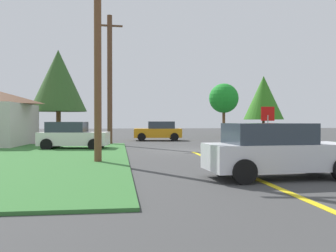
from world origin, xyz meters
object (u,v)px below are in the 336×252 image
at_px(oak_tree_right, 224,98).
at_px(utility_pole_near, 98,47).
at_px(pine_tree_center, 264,98).
at_px(stop_sign, 268,119).
at_px(car_approaching_junction, 159,131).
at_px(utility_pole_mid, 110,79).
at_px(parked_car_near_building, 72,136).
at_px(car_behind_on_main_road, 277,151).
at_px(oak_tree_left, 58,81).

bearing_deg(oak_tree_right, utility_pole_near, -117.21).
relative_size(pine_tree_center, oak_tree_right, 1.25).
bearing_deg(stop_sign, utility_pole_near, 27.12).
relative_size(car_approaching_junction, utility_pole_mid, 0.45).
relative_size(car_approaching_junction, oak_tree_right, 0.75).
xyz_separation_m(utility_pole_mid, pine_tree_center, (17.23, 15.10, -0.27)).
distance_m(car_approaching_junction, utility_pole_near, 17.64).
bearing_deg(utility_pole_near, parked_car_near_building, 104.20).
distance_m(parked_car_near_building, car_approaching_junction, 11.07).
xyz_separation_m(utility_pole_near, pine_tree_center, (17.42, 26.62, -0.28)).
relative_size(car_behind_on_main_road, utility_pole_near, 0.49).
bearing_deg(car_behind_on_main_road, parked_car_near_building, 117.52).
height_order(car_behind_on_main_road, car_approaching_junction, same).
xyz_separation_m(car_behind_on_main_road, utility_pole_near, (-5.44, 4.59, 3.81)).
relative_size(parked_car_near_building, oak_tree_right, 0.75).
bearing_deg(car_approaching_junction, stop_sign, 116.54).
distance_m(utility_pole_near, utility_pole_mid, 11.52).
bearing_deg(car_behind_on_main_road, oak_tree_left, 110.52).
relative_size(stop_sign, utility_pole_mid, 0.27).
xyz_separation_m(car_approaching_junction, utility_pole_near, (-4.17, -16.71, 3.81)).
xyz_separation_m(car_behind_on_main_road, oak_tree_left, (-9.50, 20.99, 4.14)).
xyz_separation_m(parked_car_near_building, pine_tree_center, (19.30, 19.18, 3.53)).
xyz_separation_m(parked_car_near_building, car_behind_on_main_road, (7.33, -12.03, 0.00)).
xyz_separation_m(utility_pole_near, utility_pole_mid, (0.19, 11.52, -0.01)).
bearing_deg(utility_pole_near, car_approaching_junction, 76.00).
xyz_separation_m(utility_pole_near, oak_tree_right, (11.46, 22.29, -0.66)).
bearing_deg(oak_tree_right, parked_car_near_building, -131.95).
relative_size(utility_pole_near, oak_tree_left, 1.20).
xyz_separation_m(stop_sign, pine_tree_center, (8.24, 21.39, 2.58)).
bearing_deg(pine_tree_center, oak_tree_right, -143.98).
bearing_deg(stop_sign, parked_car_near_building, -13.85).
bearing_deg(parked_car_near_building, pine_tree_center, 52.22).
distance_m(car_approaching_junction, utility_pole_mid, 7.57).
bearing_deg(utility_pole_mid, oak_tree_right, 43.70).
bearing_deg(oak_tree_left, car_approaching_junction, 2.12).
height_order(car_approaching_junction, utility_pole_near, utility_pole_near).
bearing_deg(pine_tree_center, utility_pole_near, -123.20).
height_order(parked_car_near_building, oak_tree_left, oak_tree_left).
distance_m(utility_pole_near, oak_tree_left, 16.90).
distance_m(utility_pole_near, oak_tree_right, 25.07).
bearing_deg(utility_pole_mid, car_behind_on_main_road, -71.95).
bearing_deg(oak_tree_right, oak_tree_left, -159.24).
bearing_deg(oak_tree_right, car_approaching_junction, -142.59).
bearing_deg(utility_pole_near, pine_tree_center, 56.80).
bearing_deg(car_approaching_junction, parked_car_near_building, 59.82).
xyz_separation_m(parked_car_near_building, utility_pole_mid, (2.08, 4.08, 3.81)).
xyz_separation_m(stop_sign, car_behind_on_main_road, (-3.74, -9.81, -0.96)).
distance_m(car_behind_on_main_road, oak_tree_left, 23.41).
distance_m(parked_car_near_building, pine_tree_center, 27.44).
distance_m(car_behind_on_main_road, car_approaching_junction, 21.33).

